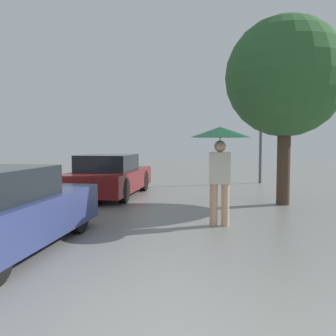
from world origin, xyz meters
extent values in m
cylinder|color=tan|center=(-0.06, 4.36, 0.41)|extent=(0.15, 0.15, 0.81)
cylinder|color=tan|center=(0.16, 4.36, 0.41)|extent=(0.15, 0.15, 0.81)
cube|color=beige|center=(0.05, 4.36, 1.11)|extent=(0.41, 0.24, 0.61)
sphere|color=tan|center=(0.05, 4.36, 1.53)|extent=(0.22, 0.22, 0.22)
cylinder|color=#515456|center=(0.05, 4.36, 1.38)|extent=(0.02, 0.02, 0.64)
cone|color=#14472D|center=(0.05, 4.36, 1.80)|extent=(1.14, 1.14, 0.20)
cylinder|color=black|center=(-2.41, 3.42, 0.30)|extent=(0.18, 0.60, 0.60)
cube|color=maroon|center=(-3.24, 7.95, 0.47)|extent=(1.70, 4.07, 0.58)
cube|color=black|center=(-3.24, 7.75, 1.00)|extent=(1.45, 1.83, 0.48)
cylinder|color=black|center=(-4.01, 9.22, 0.33)|extent=(0.18, 0.67, 0.67)
cylinder|color=black|center=(-2.48, 9.22, 0.33)|extent=(0.18, 0.67, 0.67)
cylinder|color=black|center=(-4.01, 6.69, 0.33)|extent=(0.18, 0.67, 0.67)
cylinder|color=black|center=(-2.48, 6.69, 0.33)|extent=(0.18, 0.67, 0.67)
cylinder|color=#473323|center=(1.65, 7.08, 1.21)|extent=(0.34, 0.34, 2.42)
sphere|color=#2D5B2D|center=(1.65, 7.08, 3.25)|extent=(3.02, 3.02, 3.02)
cylinder|color=#515456|center=(1.54, 12.14, 2.27)|extent=(0.11, 0.11, 4.54)
sphere|color=beige|center=(1.54, 12.14, 4.63)|extent=(0.33, 0.33, 0.33)
camera|label=1|loc=(0.13, -2.82, 1.61)|focal=40.00mm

